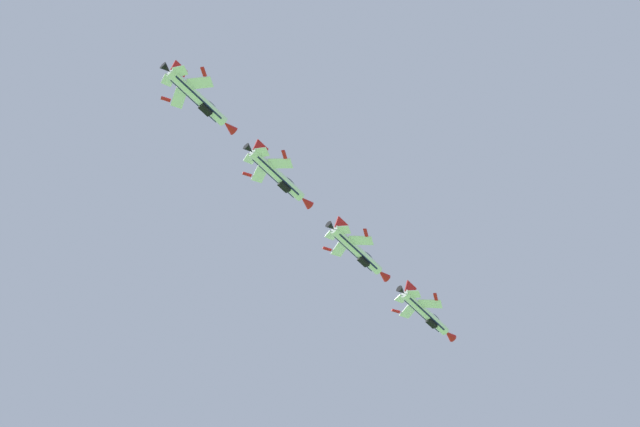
# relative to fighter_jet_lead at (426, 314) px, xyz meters

# --- Properties ---
(fighter_jet_lead) EXTENTS (14.54, 10.89, 4.82)m
(fighter_jet_lead) POSITION_rel_fighter_jet_lead_xyz_m (0.00, 0.00, 0.00)
(fighter_jet_lead) COLOR white
(fighter_jet_left_wing) EXTENTS (14.54, 10.86, 4.90)m
(fighter_jet_left_wing) POSITION_rel_fighter_jet_lead_xyz_m (-16.45, -8.90, 0.59)
(fighter_jet_left_wing) COLOR white
(fighter_jet_right_wing) EXTENTS (14.54, 10.86, 4.89)m
(fighter_jet_right_wing) POSITION_rel_fighter_jet_lead_xyz_m (-33.95, -18.04, 2.69)
(fighter_jet_right_wing) COLOR white
(fighter_jet_left_outer) EXTENTS (14.54, 10.98, 4.55)m
(fighter_jet_left_outer) POSITION_rel_fighter_jet_lead_xyz_m (-50.36, -28.17, 2.31)
(fighter_jet_left_outer) COLOR white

